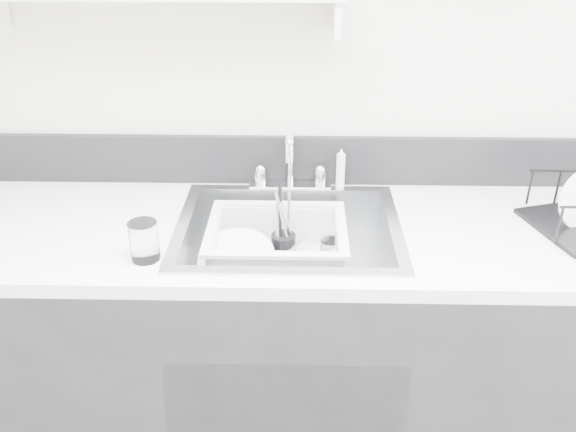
{
  "coord_description": "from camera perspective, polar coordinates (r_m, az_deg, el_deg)",
  "views": [
    {
      "loc": [
        0.03,
        -0.34,
        1.76
      ],
      "look_at": [
        0.0,
        1.14,
        0.98
      ],
      "focal_mm": 38.0,
      "sensor_mm": 36.0,
      "label": 1
    }
  ],
  "objects": [
    {
      "name": "backsplash",
      "position": [
        1.98,
        0.24,
        5.24
      ],
      "size": [
        3.2,
        0.02,
        0.16
      ],
      "primitive_type": "cube",
      "color": "black",
      "rests_on": "counter_run"
    },
    {
      "name": "bowl_small",
      "position": [
        1.75,
        2.52,
        -6.09
      ],
      "size": [
        0.11,
        0.11,
        0.03
      ],
      "primitive_type": "imported",
      "rotation": [
        0.0,
        0.0,
        0.2
      ],
      "color": "white",
      "rests_on": "wash_tub"
    },
    {
      "name": "sink",
      "position": [
        1.79,
        0.04,
        -3.5
      ],
      "size": [
        0.64,
        0.52,
        0.2
      ],
      "primitive_type": null,
      "color": "silver",
      "rests_on": "counter_run"
    },
    {
      "name": "utensil_cup",
      "position": [
        1.84,
        -0.45,
        -2.77
      ],
      "size": [
        0.07,
        0.07,
        0.25
      ],
      "rotation": [
        0.0,
        0.0,
        0.09
      ],
      "color": "black",
      "rests_on": "wash_tub"
    },
    {
      "name": "ladle",
      "position": [
        1.82,
        -1.19,
        -3.88
      ],
      "size": [
        0.29,
        0.18,
        0.08
      ],
      "primitive_type": null,
      "rotation": [
        0.0,
        0.0,
        -0.32
      ],
      "color": "silver",
      "rests_on": "wash_tub"
    },
    {
      "name": "plate_stack",
      "position": [
        1.79,
        -4.5,
        -4.86
      ],
      "size": [
        0.27,
        0.27,
        0.11
      ],
      "rotation": [
        0.0,
        0.0,
        -0.37
      ],
      "color": "white",
      "rests_on": "wash_tub"
    },
    {
      "name": "side_sprayer",
      "position": [
        1.94,
        4.94,
        4.42
      ],
      "size": [
        0.03,
        0.03,
        0.14
      ],
      "primitive_type": "cylinder",
      "color": "silver",
      "rests_on": "counter_run"
    },
    {
      "name": "counter_run",
      "position": [
        2.01,
        0.03,
        -12.56
      ],
      "size": [
        3.2,
        0.62,
        0.92
      ],
      "color": "black",
      "rests_on": "ground"
    },
    {
      "name": "faucet",
      "position": [
        1.94,
        0.2,
        4.1
      ],
      "size": [
        0.26,
        0.18,
        0.23
      ],
      "color": "silver",
      "rests_on": "counter_run"
    },
    {
      "name": "tumbler_counter",
      "position": [
        1.61,
        -13.32,
        -2.29
      ],
      "size": [
        0.1,
        0.1,
        0.11
      ],
      "primitive_type": "cylinder",
      "rotation": [
        0.0,
        0.0,
        0.42
      ],
      "color": "white",
      "rests_on": "counter_run"
    },
    {
      "name": "tumbler_in_tub",
      "position": [
        1.82,
        3.99,
        -3.53
      ],
      "size": [
        0.06,
        0.06,
        0.09
      ],
      "primitive_type": "cylinder",
      "rotation": [
        0.0,
        0.0,
        -0.0
      ],
      "color": "white",
      "rests_on": "wash_tub"
    },
    {
      "name": "wash_tub",
      "position": [
        1.81,
        -1.03,
        -3.15
      ],
      "size": [
        0.46,
        0.4,
        0.16
      ],
      "primitive_type": null,
      "rotation": [
        0.0,
        0.0,
        0.18
      ],
      "color": "silver",
      "rests_on": "sink"
    }
  ]
}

